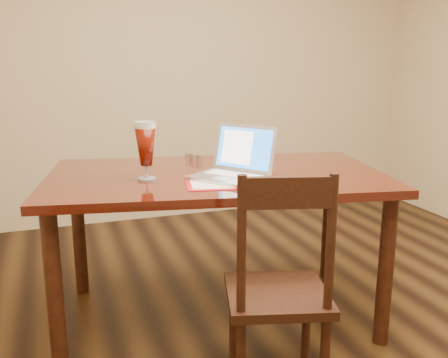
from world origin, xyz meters
name	(u,v)px	position (x,y,z in m)	size (l,w,h in m)	color
dining_table	(215,190)	(-0.32, 0.59, 0.74)	(1.94, 1.31, 1.13)	#441009
dining_chair	(279,291)	(-0.28, -0.14, 0.48)	(0.52, 0.51, 1.01)	black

